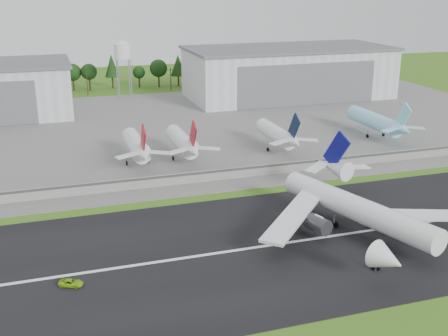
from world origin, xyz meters
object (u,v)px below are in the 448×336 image
object	(u,v)px
parked_jet_navy	(279,135)
ground_vehicle	(71,283)
parked_jet_red_b	(184,143)
parked_jet_red_a	(137,147)
main_airliner	(357,215)
parked_jet_skyblue	(379,122)

from	to	relation	value
parked_jet_navy	ground_vehicle	bearing A→B (deg)	-136.29
ground_vehicle	parked_jet_red_b	bearing A→B (deg)	-6.32
parked_jet_red_a	parked_jet_navy	bearing A→B (deg)	-0.03
parked_jet_navy	main_airliner	bearing A→B (deg)	-97.69
ground_vehicle	parked_jet_skyblue	world-z (taller)	parked_jet_skyblue
parked_jet_navy	parked_jet_skyblue	xyz separation A→B (m)	(42.58, 5.03, 0.16)
ground_vehicle	parked_jet_red_a	xyz separation A→B (m)	(25.20, 70.99, 5.45)
parked_jet_navy	parked_jet_skyblue	size ratio (longest dim) A/B	0.84
parked_jet_red_b	parked_jet_navy	distance (m)	33.71
main_airliner	ground_vehicle	distance (m)	65.46
main_airliner	parked_jet_red_a	distance (m)	78.03
parked_jet_red_b	parked_jet_skyblue	bearing A→B (deg)	3.76
ground_vehicle	parked_jet_red_a	size ratio (longest dim) A/B	0.15
parked_jet_skyblue	parked_jet_red_b	bearing A→B (deg)	-176.24
parked_jet_navy	parked_jet_skyblue	bearing A→B (deg)	6.74
ground_vehicle	parked_jet_skyblue	xyz separation A→B (m)	(116.82, 76.00, 5.45)
main_airliner	ground_vehicle	size ratio (longest dim) A/B	12.17
parked_jet_red_b	parked_jet_navy	bearing A→B (deg)	-0.03
parked_jet_skyblue	parked_jet_navy	bearing A→B (deg)	-173.26
parked_jet_red_a	parked_jet_skyblue	bearing A→B (deg)	3.13
parked_jet_red_a	parked_jet_navy	xyz separation A→B (m)	(49.04, -0.03, -0.17)
ground_vehicle	parked_jet_navy	xyz separation A→B (m)	(74.24, 70.96, 5.29)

